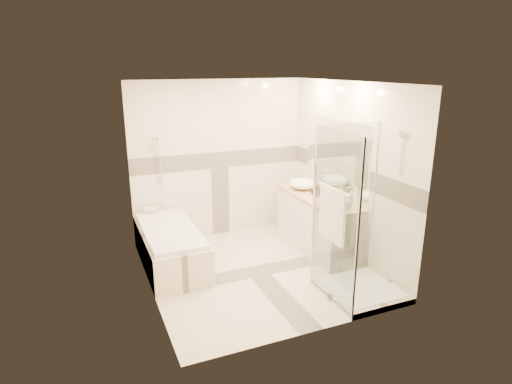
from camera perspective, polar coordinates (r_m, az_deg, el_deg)
name	(u,v)px	position (r m, az deg, el deg)	size (l,w,h in m)	color
room	(260,182)	(5.50, 0.53, 1.38)	(2.82, 3.02, 2.52)	beige
bathtub	(170,245)	(6.09, -11.37, -6.90)	(0.75, 1.70, 0.56)	beige
vanity	(318,223)	(6.47, 8.23, -4.17)	(0.58, 1.62, 0.85)	white
shower_enclosure	(352,255)	(5.32, 12.63, -8.23)	(0.96, 0.93, 2.04)	beige
vessel_sink_near	(303,183)	(6.68, 6.28, 1.14)	(0.42, 0.42, 0.17)	white
vessel_sink_far	(337,202)	(5.90, 10.79, -1.26)	(0.37, 0.37, 0.15)	white
faucet_near	(315,178)	(6.76, 7.90, 1.85)	(0.11, 0.03, 0.26)	silver
faucet_far	(351,194)	(5.99, 12.56, -0.25)	(0.11, 0.03, 0.27)	silver
amenity_bottle_a	(317,190)	(6.33, 8.09, 0.21)	(0.08, 0.08, 0.17)	black
amenity_bottle_b	(315,190)	(6.38, 7.84, 0.23)	(0.11, 0.11, 0.14)	black
folded_towels	(297,183)	(6.84, 5.50, 1.22)	(0.17, 0.29, 0.09)	white
rolled_towel	(151,210)	(6.65, -13.84, -2.28)	(0.09, 0.09, 0.20)	white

